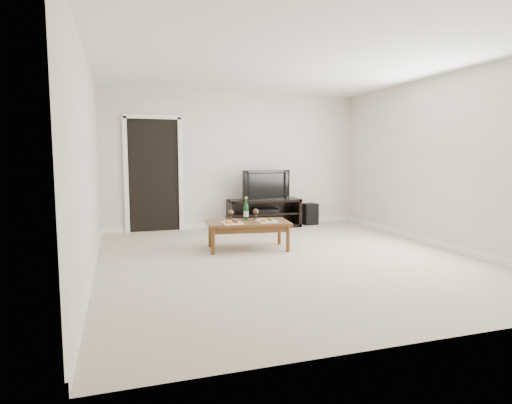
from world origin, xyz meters
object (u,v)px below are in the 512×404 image
object	(u,v)px
media_console	(264,213)
coffee_table	(248,235)
television	(264,185)
subwoofer	(309,214)

from	to	relation	value
media_console	coffee_table	distance (m)	1.98
television	subwoofer	bearing A→B (deg)	-4.67
media_console	coffee_table	xyz separation A→B (m)	(-0.86, -1.78, -0.07)
television	coffee_table	size ratio (longest dim) A/B	0.82
media_console	subwoofer	distance (m)	0.99
television	subwoofer	world-z (taller)	television
subwoofer	coffee_table	xyz separation A→B (m)	(-1.85, -1.84, -0.00)
media_console	subwoofer	xyz separation A→B (m)	(0.99, 0.06, -0.06)
television	coffee_table	bearing A→B (deg)	-123.86
subwoofer	television	bearing A→B (deg)	179.20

